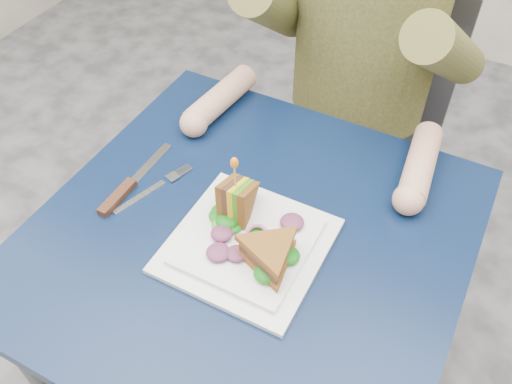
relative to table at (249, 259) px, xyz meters
The scene contains 12 objects.
table is the anchor object (origin of this frame).
chair 0.68m from the table, 90.00° to the left, with size 0.42×0.40×0.93m.
diner 0.62m from the table, 90.00° to the left, with size 0.54×0.59×0.74m.
plate 0.09m from the table, 65.13° to the right, with size 0.26×0.26×0.02m.
sandwich_flat 0.15m from the table, 38.28° to the right, with size 0.16×0.16×0.05m.
sandwich_upright 0.14m from the table, 154.81° to the left, with size 0.08×0.12×0.12m.
fork 0.23m from the table, behind, with size 0.07×0.17×0.01m.
knife 0.27m from the table, behind, with size 0.02×0.22×0.02m.
toothpick 0.20m from the table, 154.81° to the left, with size 0.00×0.00×0.06m, color tan.
toothpick_frill 0.23m from the table, 154.81° to the left, with size 0.01×0.01×0.02m, color orange.
lettuce_spill 0.11m from the table, 45.88° to the right, with size 0.15×0.13×0.02m, color #337A14, non-canonical shape.
onion_ring 0.12m from the table, 40.18° to the right, with size 0.04×0.04×0.01m, color #9E4C7A.
Camera 1 is at (0.29, -0.53, 1.49)m, focal length 38.00 mm.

